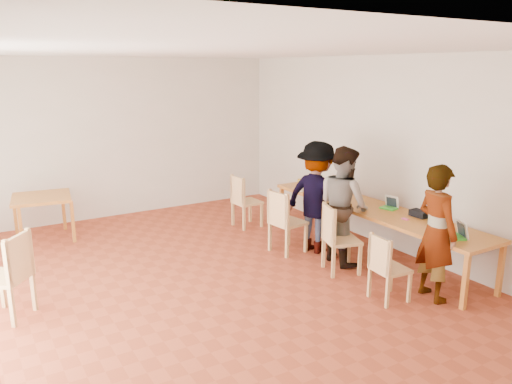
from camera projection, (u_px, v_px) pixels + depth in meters
ground at (223, 287)px, 6.57m from camera, size 8.00×8.00×0.00m
wall_back at (126, 138)px, 9.53m from camera, size 6.00×0.10×3.00m
wall_right at (394, 154)px, 7.71m from camera, size 0.10×8.00×3.00m
ceiling at (219, 49)px, 5.84m from camera, size 6.00×8.00×0.04m
communal_table at (372, 210)px, 7.57m from camera, size 0.80×4.00×0.75m
side_table at (42, 201)px, 8.22m from camera, size 0.90×0.90×0.75m
chair_near at (385, 262)px, 6.04m from camera, size 0.43×0.43×0.45m
chair_mid at (335, 232)px, 6.91m from camera, size 0.57×0.57×0.52m
chair_far at (283, 215)px, 7.63m from camera, size 0.52×0.52×0.53m
chair_empty at (242, 196)px, 8.89m from camera, size 0.46×0.46×0.50m
chair_spare at (12, 267)px, 5.61m from camera, size 0.67×0.67×0.54m
person_near at (436, 233)px, 6.07m from camera, size 0.51×0.68×1.70m
person_mid at (343, 205)px, 7.26m from camera, size 0.73×0.89×1.73m
person_far at (317, 197)px, 7.68m from camera, size 0.95×1.26×1.73m
laptop_near at (458, 233)px, 6.19m from camera, size 0.31×0.32×0.22m
laptop_mid at (390, 205)px, 7.47m from camera, size 0.25×0.26×0.19m
laptop_far at (325, 189)px, 8.49m from camera, size 0.23×0.25×0.18m
yellow_mug at (300, 182)px, 9.04m from camera, size 0.15×0.15×0.09m
green_bottle at (431, 211)px, 6.87m from camera, size 0.07×0.07×0.28m
clear_glass at (308, 190)px, 8.43m from camera, size 0.07×0.07×0.09m
condiment_cup at (301, 190)px, 8.52m from camera, size 0.08×0.08×0.06m
pink_phone at (405, 219)px, 6.94m from camera, size 0.05×0.10×0.01m
black_pouch at (419, 214)px, 7.06m from camera, size 0.16×0.26×0.09m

